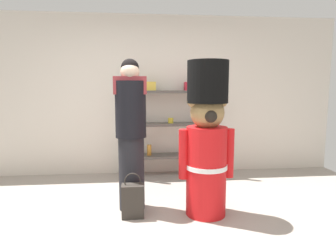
# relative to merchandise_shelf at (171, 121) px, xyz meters

# --- Properties ---
(ground_plane) EXTENTS (6.40, 6.40, 0.00)m
(ground_plane) POSITION_rel_merchandise_shelf_xyz_m (-0.39, -1.98, -0.89)
(ground_plane) COLOR #9E9389
(back_wall) EXTENTS (6.40, 0.12, 2.60)m
(back_wall) POSITION_rel_merchandise_shelf_xyz_m (-0.39, 0.22, 0.41)
(back_wall) COLOR silver
(back_wall) RESTS_ON ground_plane
(merchandise_shelf) EXTENTS (1.46, 0.35, 1.75)m
(merchandise_shelf) POSITION_rel_merchandise_shelf_xyz_m (0.00, 0.00, 0.00)
(merchandise_shelf) COLOR #4C4742
(merchandise_shelf) RESTS_ON ground_plane
(teddy_bear_guard) EXTENTS (0.62, 0.47, 1.72)m
(teddy_bear_guard) POSITION_rel_merchandise_shelf_xyz_m (0.23, -1.56, -0.04)
(teddy_bear_guard) COLOR red
(teddy_bear_guard) RESTS_ON ground_plane
(person_shopper) EXTENTS (0.37, 0.35, 1.75)m
(person_shopper) POSITION_rel_merchandise_shelf_xyz_m (-0.61, -1.32, 0.02)
(person_shopper) COLOR black
(person_shopper) RESTS_ON ground_plane
(shopping_bag) EXTENTS (0.24, 0.16, 0.50)m
(shopping_bag) POSITION_rel_merchandise_shelf_xyz_m (-0.59, -1.56, -0.70)
(shopping_bag) COLOR #332D28
(shopping_bag) RESTS_ON ground_plane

